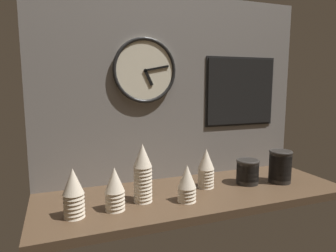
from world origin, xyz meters
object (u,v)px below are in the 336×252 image
Objects in this scene: bowl_stack_far_right at (280,166)px; wall_clock at (145,70)px; cup_stack_far_left at (73,193)px; menu_board at (241,92)px; bowl_stack_right at (248,171)px; cup_stack_center_left at (143,173)px; cup_stack_center at (187,183)px; cup_stack_center_right at (206,168)px; cup_stack_left at (115,189)px.

wall_clock reaches higher than bowl_stack_far_right.
wall_clock reaches higher than cup_stack_far_left.
bowl_stack_right is at bearing -112.19° from menu_board.
cup_stack_center_left is at bearing -158.53° from menu_board.
bowl_stack_far_right is (60.74, 6.63, 0.62)cm from cup_stack_center.
cup_stack_center is 43.60cm from bowl_stack_right.
bowl_stack_right is (24.71, -3.17, -3.39)cm from cup_stack_center_right.
cup_stack_left is 94.77cm from bowl_stack_far_right.
menu_board is (62.28, 0.88, -12.22)cm from wall_clock.
cup_stack_left is 0.92× the size of cup_stack_center_right.
menu_board reaches higher than bowl_stack_right.
cup_stack_center_right is at bearing 10.32° from cup_stack_center_left.
wall_clock reaches higher than cup_stack_center.
cup_stack_center is (51.38, -1.14, -1.69)cm from cup_stack_far_left.
cup_stack_far_left is at bearing -177.20° from bowl_stack_far_right.
cup_stack_left is 0.40× the size of menu_board.
cup_stack_left is 15.71cm from cup_stack_center_left.
cup_stack_center_right is 62.36cm from wall_clock.
cup_stack_center_left is at bearing -176.67° from bowl_stack_right.
cup_stack_center_right is at bearing -148.26° from menu_board.
cup_stack_center_left is at bearing 179.57° from bowl_stack_far_right.
cup_stack_far_left reaches higher than cup_stack_left.
cup_stack_center is 1.30× the size of bowl_stack_right.
cup_stack_left reaches higher than cup_stack_center.
cup_stack_far_left is at bearing -176.27° from cup_stack_left.
cup_stack_far_left is at bearing -169.43° from cup_stack_center_right.
cup_stack_far_left is at bearing -141.02° from wall_clock.
cup_stack_left is at bearing -167.17° from cup_stack_center_right.
cup_stack_center is at bearing -3.84° from cup_stack_left.
bowl_stack_right is at bearing 14.38° from cup_stack_center.
cup_stack_far_left reaches higher than bowl_stack_far_right.
cup_stack_center_left is 1.53× the size of bowl_stack_far_right.
cup_stack_center is (19.64, -7.23, -5.08)cm from cup_stack_center_left.
cup_stack_center is at bearing -173.77° from bowl_stack_far_right.
cup_stack_center_left is 62.31cm from bowl_stack_right.
cup_stack_left is 0.70× the size of cup_stack_center_left.
wall_clock is at bearing 155.49° from bowl_stack_right.
bowl_stack_far_right is at bearing -21.59° from wall_clock.
menu_board is (34.78, 21.52, 39.82)cm from cup_stack_center_right.
cup_stack_center_left is at bearing -109.37° from wall_clock.
menu_board is (71.91, 28.28, 36.43)cm from cup_stack_center_left.
cup_stack_left is at bearing -126.50° from wall_clock.
cup_stack_center_left reaches higher than cup_stack_far_left.
cup_stack_center_left is at bearing -169.68° from cup_stack_center_right.
bowl_stack_far_right is (80.37, -0.60, -4.46)cm from cup_stack_center_left.
cup_stack_center is 0.97× the size of bowl_stack_far_right.
cup_stack_center is 22.46cm from cup_stack_center_right.
bowl_stack_far_right is at bearing 2.63° from cup_stack_left.
wall_clock is (9.63, 27.39, 48.65)cm from cup_stack_center_left.
bowl_stack_far_right is 92.78cm from wall_clock.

